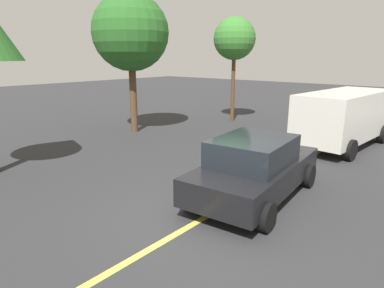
{
  "coord_description": "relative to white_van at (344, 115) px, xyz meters",
  "views": [
    {
      "loc": [
        -5.72,
        -4.24,
        3.54
      ],
      "look_at": [
        0.83,
        1.3,
        1.29
      ],
      "focal_mm": 31.3,
      "sensor_mm": 36.0,
      "label": 1
    }
  ],
  "objects": [
    {
      "name": "tree_right_verge",
      "position": [
        -3.57,
        8.56,
        3.31
      ],
      "size": [
        3.48,
        3.48,
        6.34
      ],
      "color": "#513823",
      "rests_on": "ground_plane"
    },
    {
      "name": "tree_centre_verge",
      "position": [
        1.86,
        6.51,
        3.17
      ],
      "size": [
        2.26,
        2.26,
        5.6
      ],
      "color": "#513823",
      "rests_on": "ground_plane"
    },
    {
      "name": "lane_marking_centre",
      "position": [
        -5.23,
        0.36,
        -1.26
      ],
      "size": [
        28.0,
        0.16,
        0.01
      ],
      "primitive_type": "cube",
      "color": "#E0D14C"
    },
    {
      "name": "ground_plane",
      "position": [
        -8.23,
        0.36,
        -1.27
      ],
      "size": [
        80.0,
        80.0,
        0.0
      ],
      "primitive_type": "plane",
      "color": "#2D2D30"
    },
    {
      "name": "car_black_near_curb",
      "position": [
        -6.79,
        0.09,
        -0.45
      ],
      "size": [
        4.58,
        2.45,
        1.62
      ],
      "color": "black",
      "rests_on": "ground_plane"
    },
    {
      "name": "white_van",
      "position": [
        0.0,
        0.0,
        0.0
      ],
      "size": [
        5.35,
        2.62,
        2.2
      ],
      "color": "silver",
      "rests_on": "ground_plane"
    }
  ]
}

